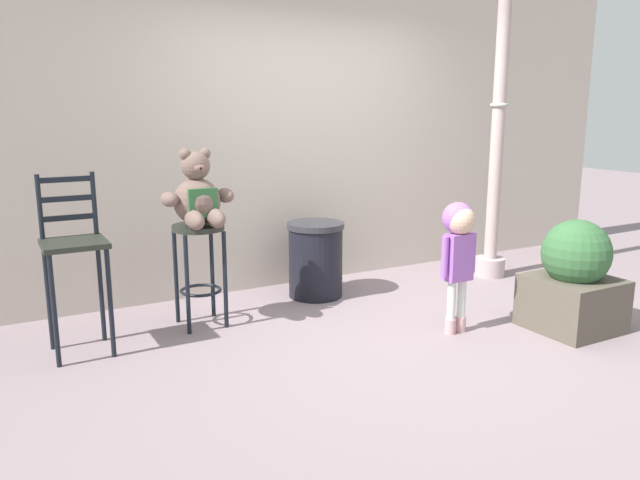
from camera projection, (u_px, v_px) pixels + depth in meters
name	position (u px, v px, depth m)	size (l,w,h in m)	color
ground_plane	(407.00, 335.00, 4.55)	(24.00, 24.00, 0.00)	gray
building_wall	(295.00, 114.00, 5.76)	(7.73, 0.30, 3.14)	beige
bar_stool_with_teddy	(199.00, 254.00, 4.66)	(0.39, 0.39, 0.78)	#252A22
teddy_bear	(198.00, 198.00, 4.54)	(0.54, 0.49, 0.56)	#6D574E
child_walking	(459.00, 239.00, 4.47)	(0.31, 0.25, 0.97)	#D09DA0
trash_bin	(316.00, 259.00, 5.43)	(0.50, 0.50, 0.66)	black
lamppost	(496.00, 161.00, 5.92)	(0.29, 0.29, 2.86)	#B29E9E
bar_chair_empty	(74.00, 253.00, 4.11)	(0.40, 0.40, 1.21)	#252A22
planter_with_shrub	(574.00, 280.00, 4.60)	(0.59, 0.59, 0.84)	brown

